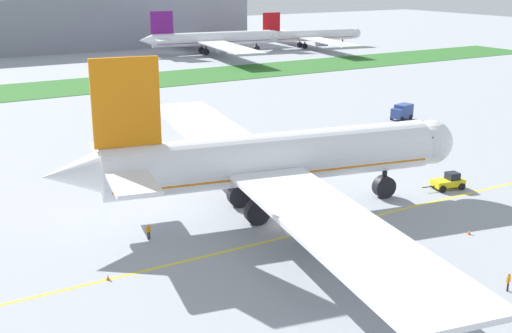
{
  "coord_description": "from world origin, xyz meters",
  "views": [
    {
      "loc": [
        -38.18,
        -57.91,
        27.38
      ],
      "look_at": [
        2.16,
        9.22,
        4.08
      ],
      "focal_mm": 46.73,
      "sensor_mm": 36.0,
      "label": 1
    }
  ],
  "objects_px": {
    "pushback_tug": "(449,182)",
    "parked_airliner_far_outer": "(308,36)",
    "service_truck_baggage_loader": "(402,112)",
    "traffic_cone_near_nose": "(108,277)",
    "traffic_cone_port_wing": "(469,232)",
    "airliner_foreground": "(268,160)",
    "parked_airliner_far_right": "(211,39)",
    "ground_crew_wingwalker_starboard": "(148,230)",
    "ground_crew_wingwalker_port": "(406,252)",
    "ground_crew_marshaller_front": "(509,280)"
  },
  "relations": [
    {
      "from": "traffic_cone_near_nose",
      "to": "traffic_cone_port_wing",
      "type": "height_order",
      "value": "same"
    },
    {
      "from": "ground_crew_wingwalker_starboard",
      "to": "parked_airliner_far_outer",
      "type": "xyz_separation_m",
      "value": [
        117.04,
        136.65,
        3.3
      ]
    },
    {
      "from": "parked_airliner_far_right",
      "to": "ground_crew_wingwalker_starboard",
      "type": "bearing_deg",
      "value": -119.63
    },
    {
      "from": "pushback_tug",
      "to": "parked_airliner_far_right",
      "type": "relative_size",
      "value": 0.08
    },
    {
      "from": "traffic_cone_port_wing",
      "to": "ground_crew_wingwalker_port",
      "type": "bearing_deg",
      "value": -171.13
    },
    {
      "from": "ground_crew_wingwalker_port",
      "to": "parked_airliner_far_outer",
      "type": "height_order",
      "value": "parked_airliner_far_outer"
    },
    {
      "from": "ground_crew_marshaller_front",
      "to": "parked_airliner_far_outer",
      "type": "xyz_separation_m",
      "value": [
        94.29,
        164.0,
        3.32
      ]
    },
    {
      "from": "pushback_tug",
      "to": "parked_airliner_far_outer",
      "type": "height_order",
      "value": "parked_airliner_far_outer"
    },
    {
      "from": "ground_crew_marshaller_front",
      "to": "traffic_cone_near_nose",
      "type": "distance_m",
      "value": 35.95
    },
    {
      "from": "ground_crew_wingwalker_port",
      "to": "traffic_cone_near_nose",
      "type": "height_order",
      "value": "ground_crew_wingwalker_port"
    },
    {
      "from": "ground_crew_wingwalker_port",
      "to": "parked_airliner_far_outer",
      "type": "bearing_deg",
      "value": 57.73
    },
    {
      "from": "airliner_foreground",
      "to": "parked_airliner_far_outer",
      "type": "distance_m",
      "value": 170.15
    },
    {
      "from": "ground_crew_wingwalker_starboard",
      "to": "parked_airliner_far_outer",
      "type": "relative_size",
      "value": 0.02
    },
    {
      "from": "pushback_tug",
      "to": "traffic_cone_near_nose",
      "type": "xyz_separation_m",
      "value": [
        -46.62,
        -2.73,
        -0.7
      ]
    },
    {
      "from": "service_truck_baggage_loader",
      "to": "parked_airliner_far_outer",
      "type": "distance_m",
      "value": 119.67
    },
    {
      "from": "ground_crew_marshaller_front",
      "to": "ground_crew_wingwalker_starboard",
      "type": "relative_size",
      "value": 0.98
    },
    {
      "from": "pushback_tug",
      "to": "traffic_cone_near_nose",
      "type": "bearing_deg",
      "value": -176.65
    },
    {
      "from": "ground_crew_wingwalker_port",
      "to": "parked_airliner_far_outer",
      "type": "distance_m",
      "value": 183.08
    },
    {
      "from": "traffic_cone_near_nose",
      "to": "traffic_cone_port_wing",
      "type": "bearing_deg",
      "value": -14.4
    },
    {
      "from": "airliner_foreground",
      "to": "parked_airliner_far_right",
      "type": "xyz_separation_m",
      "value": [
        63.85,
        138.35,
        -1.49
      ]
    },
    {
      "from": "ground_crew_wingwalker_starboard",
      "to": "traffic_cone_near_nose",
      "type": "xyz_separation_m",
      "value": [
        -6.85,
        -6.98,
        -0.75
      ]
    },
    {
      "from": "airliner_foreground",
      "to": "pushback_tug",
      "type": "distance_m",
      "value": 25.69
    },
    {
      "from": "ground_crew_wingwalker_port",
      "to": "ground_crew_wingwalker_starboard",
      "type": "xyz_separation_m",
      "value": [
        -19.3,
        18.13,
        -0.03
      ]
    },
    {
      "from": "pushback_tug",
      "to": "service_truck_baggage_loader",
      "type": "xyz_separation_m",
      "value": [
        23.51,
        34.02,
        0.58
      ]
    },
    {
      "from": "traffic_cone_near_nose",
      "to": "parked_airliner_far_right",
      "type": "relative_size",
      "value": 0.01
    },
    {
      "from": "airliner_foreground",
      "to": "parked_airliner_far_outer",
      "type": "relative_size",
      "value": 1.12
    },
    {
      "from": "ground_crew_marshaller_front",
      "to": "parked_airliner_far_outer",
      "type": "bearing_deg",
      "value": 60.1
    },
    {
      "from": "traffic_cone_near_nose",
      "to": "parked_airliner_far_outer",
      "type": "distance_m",
      "value": 189.72
    },
    {
      "from": "ground_crew_wingwalker_port",
      "to": "traffic_cone_near_nose",
      "type": "relative_size",
      "value": 3.02
    },
    {
      "from": "traffic_cone_port_wing",
      "to": "service_truck_baggage_loader",
      "type": "height_order",
      "value": "service_truck_baggage_loader"
    },
    {
      "from": "pushback_tug",
      "to": "parked_airliner_far_outer",
      "type": "distance_m",
      "value": 160.73
    },
    {
      "from": "ground_crew_marshaller_front",
      "to": "traffic_cone_near_nose",
      "type": "bearing_deg",
      "value": 145.46
    },
    {
      "from": "ground_crew_wingwalker_starboard",
      "to": "parked_airliner_far_outer",
      "type": "bearing_deg",
      "value": 49.42
    },
    {
      "from": "parked_airliner_far_outer",
      "to": "traffic_cone_port_wing",
      "type": "bearing_deg",
      "value": -119.61
    },
    {
      "from": "airliner_foreground",
      "to": "parked_airliner_far_right",
      "type": "bearing_deg",
      "value": 65.23
    },
    {
      "from": "ground_crew_marshaller_front",
      "to": "ground_crew_wingwalker_port",
      "type": "bearing_deg",
      "value": 110.52
    },
    {
      "from": "ground_crew_wingwalker_starboard",
      "to": "service_truck_baggage_loader",
      "type": "distance_m",
      "value": 69.93
    },
    {
      "from": "traffic_cone_port_wing",
      "to": "parked_airliner_far_outer",
      "type": "distance_m",
      "value": 176.14
    },
    {
      "from": "ground_crew_wingwalker_port",
      "to": "traffic_cone_port_wing",
      "type": "bearing_deg",
      "value": 8.87
    },
    {
      "from": "pushback_tug",
      "to": "ground_crew_marshaller_front",
      "type": "distance_m",
      "value": 28.69
    },
    {
      "from": "airliner_foreground",
      "to": "ground_crew_marshaller_front",
      "type": "height_order",
      "value": "airliner_foreground"
    },
    {
      "from": "airliner_foreground",
      "to": "ground_crew_marshaller_front",
      "type": "xyz_separation_m",
      "value": [
        7.67,
        -27.8,
        -5.36
      ]
    },
    {
      "from": "airliner_foreground",
      "to": "ground_crew_wingwalker_port",
      "type": "xyz_separation_m",
      "value": [
        4.22,
        -18.57,
        -5.31
      ]
    },
    {
      "from": "airliner_foreground",
      "to": "service_truck_baggage_loader",
      "type": "height_order",
      "value": "airliner_foreground"
    },
    {
      "from": "ground_crew_wingwalker_starboard",
      "to": "traffic_cone_near_nose",
      "type": "distance_m",
      "value": 9.81
    },
    {
      "from": "pushback_tug",
      "to": "traffic_cone_near_nose",
      "type": "relative_size",
      "value": 10.41
    },
    {
      "from": "traffic_cone_port_wing",
      "to": "parked_airliner_far_right",
      "type": "height_order",
      "value": "parked_airliner_far_right"
    },
    {
      "from": "ground_crew_wingwalker_port",
      "to": "ground_crew_wingwalker_starboard",
      "type": "relative_size",
      "value": 1.03
    },
    {
      "from": "airliner_foreground",
      "to": "ground_crew_marshaller_front",
      "type": "bearing_deg",
      "value": -74.57
    },
    {
      "from": "airliner_foreground",
      "to": "traffic_cone_port_wing",
      "type": "relative_size",
      "value": 132.02
    }
  ]
}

